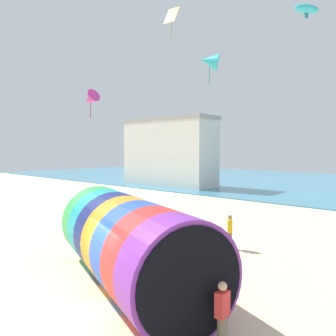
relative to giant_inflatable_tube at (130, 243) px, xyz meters
name	(u,v)px	position (x,y,z in m)	size (l,w,h in m)	color
ground_plane	(102,309)	(0.51, -1.60, -1.55)	(120.00, 120.00, 0.00)	beige
giant_inflatable_tube	(130,243)	(0.00, 0.00, 0.00)	(8.57, 5.72, 3.10)	green
kite_handler	(222,315)	(4.28, -0.95, -0.71)	(0.24, 0.36, 1.65)	#726651
kite_cyan_delta	(209,61)	(-1.20, 6.49, 7.63)	(1.32, 1.26, 1.69)	#2DB2C6
kite_magenta_delta	(90,99)	(-4.55, 1.69, 5.53)	(0.88, 0.66, 1.32)	#D1339E
kite_yellow_diamond	(172,16)	(-4.55, 7.47, 11.02)	(0.81, 0.61, 1.82)	yellow
kite_cyan_parafoil	(307,9)	(1.76, 11.62, 10.98)	(1.32, 1.52, 0.76)	#2DB2C6
bystander_near_water	(230,232)	(0.32, 6.08, -0.72)	(0.39, 0.42, 1.64)	#726651
promenade_building	(169,152)	(-19.53, 24.36, 2.82)	(12.90, 4.32, 8.73)	silver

